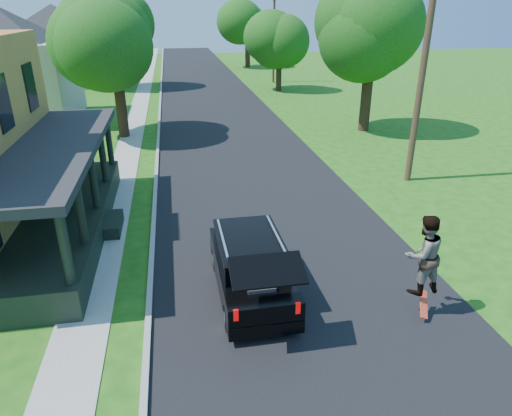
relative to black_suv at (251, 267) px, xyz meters
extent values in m
plane|color=#195711|center=(1.40, -1.50, -0.80)|extent=(140.00, 140.00, 0.00)
cube|color=black|center=(1.40, 18.50, -0.80)|extent=(8.00, 120.00, 0.02)
cube|color=#969692|center=(-2.65, 18.50, -0.80)|extent=(0.15, 120.00, 0.12)
cube|color=gray|center=(-4.20, 18.50, -0.80)|extent=(1.30, 120.00, 0.03)
cube|color=black|center=(-5.40, 4.50, -0.35)|extent=(2.40, 10.00, 0.90)
cube|color=black|center=(-5.40, 4.50, 2.20)|extent=(2.60, 10.30, 0.25)
cube|color=beige|center=(-12.10, 22.50, 1.70)|extent=(8.00, 8.00, 5.00)
cube|color=beige|center=(-12.10, 38.50, 1.70)|extent=(8.00, 8.00, 5.00)
pyramid|color=black|center=(-12.10, 38.50, 6.40)|extent=(12.78, 12.78, 2.20)
cube|color=black|center=(0.00, 0.00, -0.19)|extent=(1.76, 4.13, 0.80)
cube|color=black|center=(0.00, 0.14, 0.44)|extent=(1.61, 2.57, 0.52)
cube|color=black|center=(0.00, 0.14, 0.72)|extent=(1.65, 2.65, 0.07)
cube|color=black|center=(0.01, -2.01, 1.12)|extent=(1.60, 0.87, 0.36)
cube|color=#313135|center=(0.01, -1.23, 0.09)|extent=(0.66, 0.57, 0.42)
cube|color=silver|center=(-0.69, 0.14, 0.81)|extent=(0.07, 2.27, 0.06)
cube|color=silver|center=(0.69, 0.15, 0.81)|extent=(0.07, 2.27, 0.06)
cube|color=#990505|center=(-0.68, -2.04, 0.09)|extent=(0.11, 0.06, 0.28)
cube|color=#990505|center=(0.71, -2.04, 0.09)|extent=(0.11, 0.06, 0.28)
cylinder|color=black|center=(-0.76, 1.36, -0.48)|extent=(0.23, 0.64, 0.64)
cylinder|color=black|center=(0.75, 1.37, -0.48)|extent=(0.23, 0.64, 0.64)
cylinder|color=black|center=(-0.75, -1.36, -0.48)|extent=(0.23, 0.64, 0.64)
cylinder|color=black|center=(0.76, -1.35, -0.48)|extent=(0.23, 0.64, 0.64)
imported|color=black|center=(3.90, -1.50, 0.81)|extent=(1.09, 0.91, 2.03)
cube|color=red|center=(3.97, -1.74, -0.44)|extent=(0.42, 0.61, 0.49)
cylinder|color=black|center=(-4.60, 17.03, 0.91)|extent=(0.62, 0.62, 3.42)
sphere|color=#29711E|center=(-4.60, 17.03, 4.38)|extent=(5.49, 5.49, 5.29)
sphere|color=#29711E|center=(-4.19, 16.69, 5.56)|extent=(4.75, 4.75, 4.59)
sphere|color=#29711E|center=(-5.12, 17.47, 4.97)|extent=(4.88, 4.88, 4.70)
cylinder|color=black|center=(-6.40, 34.45, 0.83)|extent=(0.79, 0.79, 3.26)
sphere|color=#29711E|center=(-6.40, 34.45, 4.42)|extent=(7.69, 7.69, 5.89)
sphere|color=#29711E|center=(-5.88, 34.32, 5.73)|extent=(6.67, 6.67, 5.10)
sphere|color=#29711E|center=(-7.06, 34.65, 5.08)|extent=(6.84, 6.84, 5.23)
cylinder|color=black|center=(9.76, 15.97, 1.06)|extent=(0.75, 0.75, 3.73)
sphere|color=#29711E|center=(9.76, 15.97, 4.77)|extent=(6.57, 6.57, 5.53)
sphere|color=#29711E|center=(10.13, 15.55, 6.00)|extent=(5.69, 5.69, 4.80)
sphere|color=#29711E|center=(9.30, 16.53, 5.39)|extent=(5.84, 5.84, 4.92)
cylinder|color=black|center=(7.84, 31.00, 0.59)|extent=(0.66, 0.66, 2.78)
sphere|color=#29711E|center=(7.84, 31.00, 3.60)|extent=(6.44, 6.44, 4.86)
sphere|color=#29711E|center=(8.27, 30.90, 4.68)|extent=(5.59, 5.59, 4.21)
sphere|color=#29711E|center=(7.29, 31.13, 4.14)|extent=(5.73, 5.73, 4.32)
cylinder|color=black|center=(7.92, 48.69, 0.96)|extent=(0.71, 0.71, 3.52)
sphere|color=#29711E|center=(7.92, 48.69, 4.44)|extent=(6.07, 6.07, 5.15)
sphere|color=#29711E|center=(8.28, 48.29, 5.58)|extent=(5.26, 5.26, 4.46)
sphere|color=#29711E|center=(7.48, 49.22, 5.01)|extent=(5.40, 5.40, 4.58)
cylinder|color=#3D261C|center=(8.24, 7.31, 4.51)|extent=(0.35, 0.35, 10.63)
cylinder|color=#3D261C|center=(8.40, 35.83, 3.63)|extent=(0.25, 0.25, 8.87)
camera|label=1|loc=(-1.69, -10.05, 6.20)|focal=32.00mm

